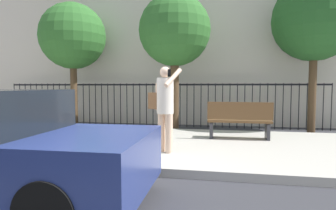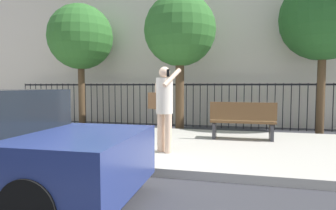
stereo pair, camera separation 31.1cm
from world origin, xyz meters
TOP-DOWN VIEW (x-y plane):
  - ground_plane at (0.00, 0.00)m, footprint 60.00×60.00m
  - sidewalk at (0.00, 2.20)m, footprint 28.00×4.40m
  - building_facade at (0.00, 8.50)m, footprint 28.00×4.00m
  - iron_fence at (0.00, 5.90)m, footprint 12.03×0.04m
  - pedestrian_on_phone at (1.27, 1.18)m, footprint 0.73×0.59m
  - street_bench at (2.85, 2.94)m, footprint 1.60×0.45m
  - street_tree_near at (0.88, 4.77)m, footprint 2.32×2.32m
  - street_tree_mid at (-2.95, 5.22)m, footprint 2.38×2.38m
  - street_tree_far at (5.21, 5.28)m, footprint 2.59×2.59m

SIDE VIEW (x-z plane):
  - ground_plane at x=0.00m, z-range 0.00..0.00m
  - sidewalk at x=0.00m, z-range 0.00..0.15m
  - street_bench at x=2.85m, z-range 0.18..1.13m
  - iron_fence at x=0.00m, z-range 0.22..1.82m
  - pedestrian_on_phone at x=1.27m, z-range 0.29..2.03m
  - street_tree_near at x=0.88m, z-range 1.04..5.50m
  - street_tree_mid at x=-2.95m, z-range 1.04..5.54m
  - street_tree_far at x=5.21m, z-range 1.12..5.99m
  - building_facade at x=0.00m, z-range 0.00..9.41m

